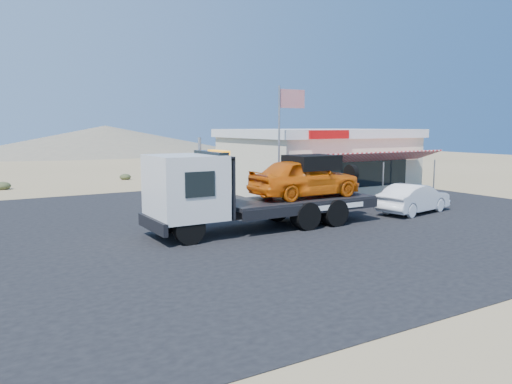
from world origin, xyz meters
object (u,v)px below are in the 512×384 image
tow_truck (260,187)px  white_sedan (414,198)px  jerky_store (317,160)px  flagpole (283,133)px

tow_truck → white_sedan: size_ratio=2.26×
white_sedan → jerky_store: bearing=-15.9°
flagpole → white_sedan: bearing=-40.3°
white_sedan → jerky_store: (0.80, 8.51, 1.28)m
jerky_store → flagpole: 7.36m
white_sedan → flagpole: bearing=39.2°
tow_truck → jerky_store: (8.92, 7.84, 0.28)m
tow_truck → jerky_store: bearing=41.3°
flagpole → tow_truck: bearing=-134.9°
tow_truck → jerky_store: 11.88m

